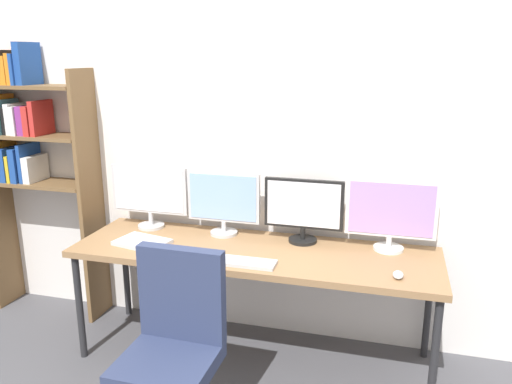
{
  "coord_description": "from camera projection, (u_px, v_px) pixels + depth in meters",
  "views": [
    {
      "loc": [
        0.78,
        -2.18,
        1.89
      ],
      "look_at": [
        0.0,
        0.65,
        1.09
      ],
      "focal_mm": 35.51,
      "sensor_mm": 36.0,
      "label": 1
    }
  ],
  "objects": [
    {
      "name": "bookshelf",
      "position": [
        27.0,
        144.0,
        3.61
      ],
      "size": [
        0.83,
        0.28,
        1.97
      ],
      "color": "brown",
      "rests_on": "ground_plane"
    },
    {
      "name": "monitor_center_right",
      "position": [
        304.0,
        208.0,
        3.16
      ],
      "size": [
        0.5,
        0.18,
        0.41
      ],
      "color": "black",
      "rests_on": "desk"
    },
    {
      "name": "desk",
      "position": [
        254.0,
        257.0,
        3.1
      ],
      "size": [
        2.23,
        0.68,
        0.74
      ],
      "color": "#936D47",
      "rests_on": "ground_plane"
    },
    {
      "name": "laptop_closed",
      "position": [
        142.0,
        242.0,
        3.17
      ],
      "size": [
        0.36,
        0.28,
        0.02
      ],
      "primitive_type": "cube",
      "rotation": [
        0.0,
        0.0,
        -0.22
      ],
      "color": "silver",
      "rests_on": "desk"
    },
    {
      "name": "monitor_center_left",
      "position": [
        224.0,
        201.0,
        3.29
      ],
      "size": [
        0.49,
        0.18,
        0.42
      ],
      "color": "silver",
      "rests_on": "desk"
    },
    {
      "name": "monitor_far_left",
      "position": [
        150.0,
        193.0,
        3.43
      ],
      "size": [
        0.54,
        0.18,
        0.43
      ],
      "color": "silver",
      "rests_on": "desk"
    },
    {
      "name": "wall_back",
      "position": [
        271.0,
        147.0,
        3.33
      ],
      "size": [
        4.63,
        0.1,
        2.6
      ],
      "color": "silver",
      "rests_on": "ground_plane"
    },
    {
      "name": "computer_mouse",
      "position": [
        398.0,
        275.0,
        2.69
      ],
      "size": [
        0.06,
        0.1,
        0.03
      ],
      "primitive_type": "ellipsoid",
      "color": "silver",
      "rests_on": "desk"
    },
    {
      "name": "monitor_far_right",
      "position": [
        391.0,
        212.0,
        3.02
      ],
      "size": [
        0.54,
        0.18,
        0.44
      ],
      "color": "silver",
      "rests_on": "desk"
    },
    {
      "name": "office_chair",
      "position": [
        173.0,
        370.0,
        2.46
      ],
      "size": [
        0.52,
        0.52,
        0.99
      ],
      "color": "#2D2D33",
      "rests_on": "ground_plane"
    },
    {
      "name": "keyboard_main",
      "position": [
        243.0,
        262.0,
        2.87
      ],
      "size": [
        0.38,
        0.13,
        0.02
      ],
      "primitive_type": "cube",
      "color": "silver",
      "rests_on": "desk"
    }
  ]
}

